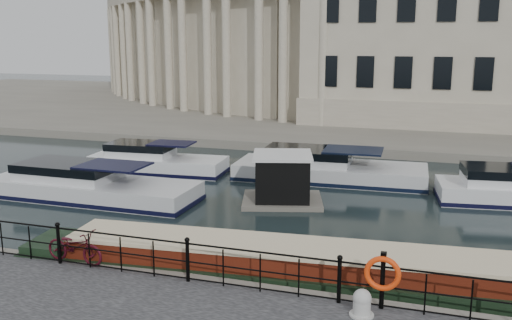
{
  "coord_description": "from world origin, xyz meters",
  "views": [
    {
      "loc": [
        6.07,
        -15.05,
        6.82
      ],
      "look_at": [
        0.5,
        2.0,
        3.0
      ],
      "focal_mm": 40.0,
      "sensor_mm": 36.0,
      "label": 1
    }
  ],
  "objects_px": {
    "bicycle": "(75,246)",
    "harbour_hut": "(282,181)",
    "life_ring_post": "(382,274)",
    "mooring_bollard": "(362,303)",
    "narrowboat": "(285,273)"
  },
  "relations": [
    {
      "from": "bicycle",
      "to": "harbour_hut",
      "type": "xyz_separation_m",
      "value": [
        3.46,
        9.6,
        -0.09
      ]
    },
    {
      "from": "mooring_bollard",
      "to": "life_ring_post",
      "type": "xyz_separation_m",
      "value": [
        0.39,
        0.45,
        0.58
      ]
    },
    {
      "from": "bicycle",
      "to": "narrowboat",
      "type": "relative_size",
      "value": 0.12
    },
    {
      "from": "bicycle",
      "to": "mooring_bollard",
      "type": "xyz_separation_m",
      "value": [
        8.21,
        -0.65,
        -0.19
      ]
    },
    {
      "from": "harbour_hut",
      "to": "life_ring_post",
      "type": "bearing_deg",
      "value": -78.34
    },
    {
      "from": "bicycle",
      "to": "mooring_bollard",
      "type": "height_order",
      "value": "bicycle"
    },
    {
      "from": "mooring_bollard",
      "to": "life_ring_post",
      "type": "bearing_deg",
      "value": 48.64
    },
    {
      "from": "bicycle",
      "to": "mooring_bollard",
      "type": "distance_m",
      "value": 8.24
    },
    {
      "from": "mooring_bollard",
      "to": "narrowboat",
      "type": "height_order",
      "value": "narrowboat"
    },
    {
      "from": "bicycle",
      "to": "life_ring_post",
      "type": "height_order",
      "value": "life_ring_post"
    },
    {
      "from": "mooring_bollard",
      "to": "life_ring_post",
      "type": "distance_m",
      "value": 0.83
    },
    {
      "from": "bicycle",
      "to": "life_ring_post",
      "type": "xyz_separation_m",
      "value": [
        8.6,
        -0.2,
        0.39
      ]
    },
    {
      "from": "mooring_bollard",
      "to": "harbour_hut",
      "type": "distance_m",
      "value": 11.29
    },
    {
      "from": "bicycle",
      "to": "harbour_hut",
      "type": "height_order",
      "value": "harbour_hut"
    },
    {
      "from": "life_ring_post",
      "to": "harbour_hut",
      "type": "distance_m",
      "value": 11.08
    }
  ]
}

